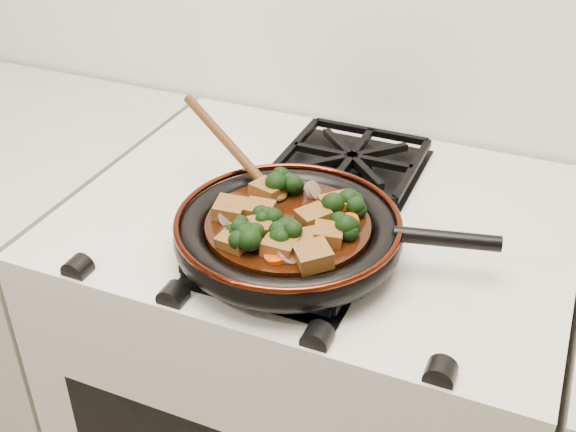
% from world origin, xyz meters
% --- Properties ---
extents(stove, '(0.76, 0.60, 0.90)m').
position_xyz_m(stove, '(0.00, 1.69, 0.45)').
color(stove, beige).
rests_on(stove, ground).
extents(burner_grate_front, '(0.23, 0.23, 0.03)m').
position_xyz_m(burner_grate_front, '(0.00, 1.55, 0.91)').
color(burner_grate_front, black).
rests_on(burner_grate_front, stove).
extents(burner_grate_back, '(0.23, 0.23, 0.03)m').
position_xyz_m(burner_grate_back, '(0.00, 1.83, 0.91)').
color(burner_grate_back, black).
rests_on(burner_grate_back, stove).
extents(skillet, '(0.44, 0.31, 0.05)m').
position_xyz_m(skillet, '(0.00, 1.55, 0.94)').
color(skillet, black).
rests_on(skillet, burner_grate_front).
extents(braising_sauce, '(0.23, 0.23, 0.02)m').
position_xyz_m(braising_sauce, '(0.00, 1.55, 0.95)').
color(braising_sauce, black).
rests_on(braising_sauce, skillet).
extents(tofu_cube_0, '(0.05, 0.05, 0.03)m').
position_xyz_m(tofu_cube_0, '(-0.05, 1.60, 0.97)').
color(tofu_cube_0, brown).
rests_on(tofu_cube_0, braising_sauce).
extents(tofu_cube_1, '(0.05, 0.05, 0.03)m').
position_xyz_m(tofu_cube_1, '(0.06, 1.54, 0.97)').
color(tofu_cube_1, brown).
rests_on(tofu_cube_1, braising_sauce).
extents(tofu_cube_2, '(0.06, 0.06, 0.03)m').
position_xyz_m(tofu_cube_2, '(-0.02, 1.51, 0.97)').
color(tofu_cube_2, brown).
rests_on(tofu_cube_2, braising_sauce).
extents(tofu_cube_3, '(0.04, 0.04, 0.02)m').
position_xyz_m(tofu_cube_3, '(-0.04, 1.55, 0.97)').
color(tofu_cube_3, brown).
rests_on(tofu_cube_3, braising_sauce).
extents(tofu_cube_4, '(0.06, 0.06, 0.03)m').
position_xyz_m(tofu_cube_4, '(0.06, 1.48, 0.97)').
color(tofu_cube_4, brown).
rests_on(tofu_cube_4, braising_sauce).
extents(tofu_cube_5, '(0.05, 0.05, 0.03)m').
position_xyz_m(tofu_cube_5, '(-0.08, 1.54, 0.97)').
color(tofu_cube_5, brown).
rests_on(tofu_cube_5, braising_sauce).
extents(tofu_cube_6, '(0.04, 0.04, 0.02)m').
position_xyz_m(tofu_cube_6, '(0.02, 1.49, 0.97)').
color(tofu_cube_6, brown).
rests_on(tofu_cube_6, braising_sauce).
extents(tofu_cube_7, '(0.06, 0.06, 0.03)m').
position_xyz_m(tofu_cube_7, '(0.05, 1.61, 0.97)').
color(tofu_cube_7, brown).
rests_on(tofu_cube_7, braising_sauce).
extents(tofu_cube_8, '(0.05, 0.05, 0.02)m').
position_xyz_m(tofu_cube_8, '(0.04, 1.51, 0.97)').
color(tofu_cube_8, brown).
rests_on(tofu_cube_8, braising_sauce).
extents(tofu_cube_9, '(0.05, 0.05, 0.03)m').
position_xyz_m(tofu_cube_9, '(-0.04, 1.48, 0.97)').
color(tofu_cube_9, brown).
rests_on(tofu_cube_9, braising_sauce).
extents(tofu_cube_10, '(0.06, 0.06, 0.03)m').
position_xyz_m(tofu_cube_10, '(0.03, 1.57, 0.97)').
color(tofu_cube_10, brown).
rests_on(tofu_cube_10, braising_sauce).
extents(broccoli_floret_0, '(0.09, 0.08, 0.08)m').
position_xyz_m(broccoli_floret_0, '(0.02, 1.50, 0.97)').
color(broccoli_floret_0, black).
rests_on(broccoli_floret_0, braising_sauce).
extents(broccoli_floret_1, '(0.07, 0.06, 0.07)m').
position_xyz_m(broccoli_floret_1, '(0.05, 1.60, 0.97)').
color(broccoli_floret_1, black).
rests_on(broccoli_floret_1, braising_sauce).
extents(broccoli_floret_2, '(0.07, 0.06, 0.05)m').
position_xyz_m(broccoli_floret_2, '(0.02, 1.51, 0.97)').
color(broccoli_floret_2, black).
rests_on(broccoli_floret_2, braising_sauce).
extents(broccoli_floret_3, '(0.09, 0.09, 0.07)m').
position_xyz_m(broccoli_floret_3, '(-0.03, 1.62, 0.97)').
color(broccoli_floret_3, black).
rests_on(broccoli_floret_3, braising_sauce).
extents(broccoli_floret_4, '(0.07, 0.07, 0.06)m').
position_xyz_m(broccoli_floret_4, '(0.08, 1.61, 0.97)').
color(broccoli_floret_4, black).
rests_on(broccoli_floret_4, braising_sauce).
extents(broccoli_floret_5, '(0.08, 0.09, 0.07)m').
position_xyz_m(broccoli_floret_5, '(-0.02, 1.54, 0.97)').
color(broccoli_floret_5, black).
rests_on(broccoli_floret_5, braising_sauce).
extents(broccoli_floret_6, '(0.09, 0.09, 0.07)m').
position_xyz_m(broccoli_floret_6, '(-0.03, 1.48, 0.97)').
color(broccoli_floret_6, black).
rests_on(broccoli_floret_6, braising_sauce).
extents(broccoli_floret_7, '(0.08, 0.08, 0.06)m').
position_xyz_m(broccoli_floret_7, '(0.08, 1.56, 0.97)').
color(broccoli_floret_7, black).
rests_on(broccoli_floret_7, braising_sauce).
extents(broccoli_floret_8, '(0.09, 0.09, 0.07)m').
position_xyz_m(broccoli_floret_8, '(-0.04, 1.49, 0.97)').
color(broccoli_floret_8, black).
rests_on(broccoli_floret_8, braising_sauce).
extents(carrot_coin_0, '(0.03, 0.03, 0.01)m').
position_xyz_m(carrot_coin_0, '(-0.08, 1.55, 0.96)').
color(carrot_coin_0, '#C83B05').
rests_on(carrot_coin_0, braising_sauce).
extents(carrot_coin_1, '(0.03, 0.03, 0.02)m').
position_xyz_m(carrot_coin_1, '(0.08, 1.58, 0.96)').
color(carrot_coin_1, '#C83B05').
rests_on(carrot_coin_1, braising_sauce).
extents(carrot_coin_2, '(0.03, 0.03, 0.01)m').
position_xyz_m(carrot_coin_2, '(-0.06, 1.56, 0.96)').
color(carrot_coin_2, '#C83B05').
rests_on(carrot_coin_2, braising_sauce).
extents(carrot_coin_3, '(0.03, 0.03, 0.02)m').
position_xyz_m(carrot_coin_3, '(0.02, 1.47, 0.96)').
color(carrot_coin_3, '#C83B05').
rests_on(carrot_coin_3, braising_sauce).
extents(carrot_coin_4, '(0.03, 0.03, 0.02)m').
position_xyz_m(carrot_coin_4, '(-0.03, 1.64, 0.96)').
color(carrot_coin_4, '#C83B05').
rests_on(carrot_coin_4, braising_sauce).
extents(carrot_coin_5, '(0.03, 0.03, 0.01)m').
position_xyz_m(carrot_coin_5, '(0.07, 1.61, 0.96)').
color(carrot_coin_5, '#C83B05').
rests_on(carrot_coin_5, braising_sauce).
extents(mushroom_slice_0, '(0.03, 0.03, 0.03)m').
position_xyz_m(mushroom_slice_0, '(0.01, 1.63, 0.97)').
color(mushroom_slice_0, brown).
rests_on(mushroom_slice_0, braising_sauce).
extents(mushroom_slice_1, '(0.04, 0.04, 0.03)m').
position_xyz_m(mushroom_slice_1, '(0.05, 1.49, 0.97)').
color(mushroom_slice_1, brown).
rests_on(mushroom_slice_1, braising_sauce).
extents(mushroom_slice_2, '(0.04, 0.04, 0.02)m').
position_xyz_m(mushroom_slice_2, '(0.03, 1.48, 0.97)').
color(mushroom_slice_2, brown).
rests_on(mushroom_slice_2, braising_sauce).
extents(mushroom_slice_3, '(0.04, 0.04, 0.03)m').
position_xyz_m(mushroom_slice_3, '(-0.08, 1.53, 0.97)').
color(mushroom_slice_3, brown).
rests_on(mushroom_slice_3, braising_sauce).
extents(wooden_spoon, '(0.14, 0.10, 0.23)m').
position_xyz_m(wooden_spoon, '(-0.10, 1.64, 0.98)').
color(wooden_spoon, '#49290F').
rests_on(wooden_spoon, braising_sauce).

